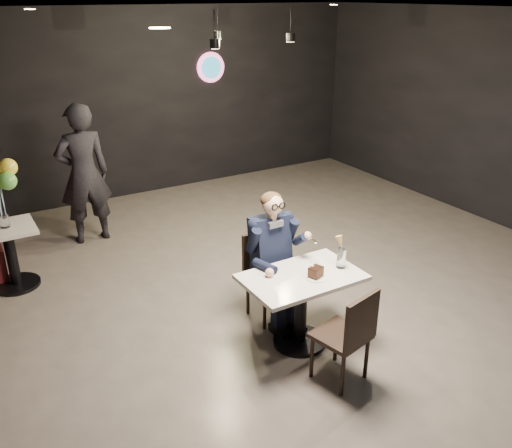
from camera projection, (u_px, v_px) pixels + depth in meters
floor at (331, 301)px, 6.04m from camera, size 9.00×9.00×0.00m
wall_sign at (211, 67)px, 9.15m from camera, size 0.50×0.06×0.50m
pendant_lights at (240, 19)px, 6.48m from camera, size 1.40×1.20×0.36m
main_table at (301, 310)px, 5.19m from camera, size 1.10×0.70×0.75m
chair_far at (270, 278)px, 5.59m from camera, size 0.42×0.46×0.92m
chair_near at (341, 334)px, 4.68m from camera, size 0.51×0.54×0.92m
seated_man at (270, 256)px, 5.49m from camera, size 0.60×0.80×1.44m
dessert_plate at (317, 277)px, 4.99m from camera, size 0.20×0.20×0.01m
cake_slice at (316, 272)px, 4.98m from camera, size 0.15×0.14×0.09m
mint_leaf at (316, 269)px, 4.96m from camera, size 0.06×0.04×0.01m
sundae_glass at (341, 258)px, 5.15m from camera, size 0.09×0.09×0.19m
wafer_cone at (340, 243)px, 5.12m from camera, size 0.08×0.08×0.13m
side_table at (12, 257)px, 6.22m from camera, size 0.61×0.61×0.76m
balloon_vase at (5, 221)px, 6.04m from camera, size 0.10×0.10×0.15m
passerby at (84, 174)px, 7.19m from camera, size 0.70×0.46×1.90m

